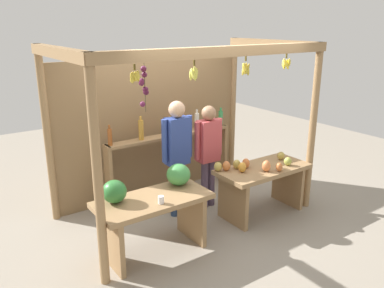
% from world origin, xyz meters
% --- Properties ---
extents(ground_plane, '(12.00, 12.00, 0.00)m').
position_xyz_m(ground_plane, '(0.00, 0.00, 0.00)').
color(ground_plane, gray).
rests_on(ground_plane, ground).
extents(market_stall, '(3.35, 1.86, 2.41)m').
position_xyz_m(market_stall, '(-0.00, 0.42, 1.39)').
color(market_stall, '#99754C').
rests_on(market_stall, ground).
extents(fruit_counter_left, '(1.36, 0.68, 0.98)m').
position_xyz_m(fruit_counter_left, '(-0.87, -0.61, 0.62)').
color(fruit_counter_left, '#99754C').
rests_on(fruit_counter_left, ground).
extents(fruit_counter_right, '(1.38, 0.65, 0.86)m').
position_xyz_m(fruit_counter_right, '(0.87, -0.65, 0.55)').
color(fruit_counter_right, '#99754C').
rests_on(fruit_counter_right, ground).
extents(bottle_shelf_unit, '(2.15, 0.22, 1.36)m').
position_xyz_m(bottle_shelf_unit, '(0.18, 0.66, 0.79)').
color(bottle_shelf_unit, '#99754C').
rests_on(bottle_shelf_unit, ground).
extents(vendor_man, '(0.48, 0.23, 1.67)m').
position_xyz_m(vendor_man, '(-0.13, -0.01, 1.00)').
color(vendor_man, navy).
rests_on(vendor_man, ground).
extents(vendor_woman, '(0.48, 0.21, 1.54)m').
position_xyz_m(vendor_woman, '(0.39, -0.03, 0.92)').
color(vendor_woman, '#514159').
rests_on(vendor_woman, ground).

